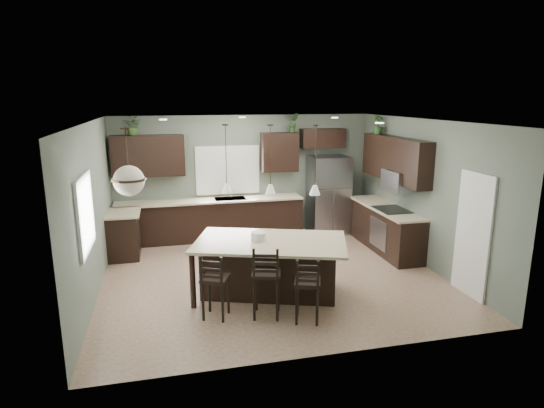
{
  "coord_description": "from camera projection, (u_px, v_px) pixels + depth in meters",
  "views": [
    {
      "loc": [
        -1.81,
        -7.63,
        3.2
      ],
      "look_at": [
        0.1,
        0.4,
        1.25
      ],
      "focal_mm": 30.0,
      "sensor_mm": 36.0,
      "label": 1
    }
  ],
  "objects": [
    {
      "name": "bar_stool_right",
      "position": [
        307.0,
        289.0,
        6.55
      ],
      "size": [
        0.47,
        0.47,
        1.0
      ],
      "primitive_type": "cube",
      "rotation": [
        0.0,
        0.0,
        -0.33
      ],
      "color": "black",
      "rests_on": "ground"
    },
    {
      "name": "bar_stool_left",
      "position": [
        215.0,
        285.0,
        6.66
      ],
      "size": [
        0.5,
        0.5,
        1.01
      ],
      "primitive_type": "cube",
      "rotation": [
        0.0,
        0.0,
        -0.42
      ],
      "color": "black",
      "rests_on": "ground"
    },
    {
      "name": "left_return_cabs",
      "position": [
        124.0,
        235.0,
        9.26
      ],
      "size": [
        0.6,
        0.9,
        0.9
      ],
      "primitive_type": "cube",
      "color": "black",
      "rests_on": "ground"
    },
    {
      "name": "kitchen_island",
      "position": [
        270.0,
        268.0,
        7.47
      ],
      "size": [
        2.74,
        2.09,
        0.92
      ],
      "primitive_type": "cube",
      "rotation": [
        0.0,
        0.0,
        -0.33
      ],
      "color": "black",
      "rests_on": "ground"
    },
    {
      "name": "faucet",
      "position": [
        230.0,
        193.0,
        10.3
      ],
      "size": [
        0.02,
        0.02,
        0.28
      ],
      "primitive_type": "cylinder",
      "color": "silver",
      "rests_on": "back_countertop"
    },
    {
      "name": "refrigerator",
      "position": [
        328.0,
        195.0,
        10.8
      ],
      "size": [
        0.9,
        0.74,
        1.85
      ],
      "primitive_type": "cube",
      "color": "gray",
      "rests_on": "ground"
    },
    {
      "name": "plant_back_left",
      "position": [
        133.0,
        126.0,
        9.64
      ],
      "size": [
        0.47,
        0.44,
        0.41
      ],
      "primitive_type": "imported",
      "rotation": [
        0.0,
        0.0,
        -0.39
      ],
      "color": "#2F5224",
      "rests_on": "back_upper_left"
    },
    {
      "name": "bar_stool_center",
      "position": [
        267.0,
        281.0,
        6.69
      ],
      "size": [
        0.52,
        0.52,
        1.12
      ],
      "primitive_type": "cube",
      "rotation": [
        0.0,
        0.0,
        -0.29
      ],
      "color": "black",
      "rests_on": "ground"
    },
    {
      "name": "sink_inset",
      "position": [
        230.0,
        199.0,
        10.36
      ],
      "size": [
        0.7,
        0.45,
        0.01
      ],
      "primitive_type": "cube",
      "color": "gray",
      "rests_on": "back_countertop"
    },
    {
      "name": "pendant_right",
      "position": [
        316.0,
        160.0,
        6.99
      ],
      "size": [
        0.17,
        0.17,
        1.1
      ],
      "primitive_type": null,
      "color": "silver",
      "rests_on": "room_shell"
    },
    {
      "name": "window_left",
      "position": [
        84.0,
        214.0,
        6.58
      ],
      "size": [
        0.02,
        1.1,
        1.0
      ],
      "primitive_type": "cube",
      "color": "white",
      "rests_on": "room_shell"
    },
    {
      "name": "ground",
      "position": [
        272.0,
        275.0,
        8.37
      ],
      "size": [
        6.0,
        6.0,
        0.0
      ],
      "primitive_type": "plane",
      "color": "#9E8466",
      "rests_on": "ground"
    },
    {
      "name": "back_lower_cabs",
      "position": [
        211.0,
        220.0,
        10.39
      ],
      "size": [
        4.2,
        0.6,
        0.9
      ],
      "primitive_type": "cube",
      "color": "black",
      "rests_on": "ground"
    },
    {
      "name": "fridge_header",
      "position": [
        323.0,
        138.0,
        10.71
      ],
      "size": [
        1.05,
        0.34,
        0.45
      ],
      "primitive_type": "cube",
      "color": "black",
      "rests_on": "room_shell"
    },
    {
      "name": "pantry_door",
      "position": [
        473.0,
        235.0,
        7.34
      ],
      "size": [
        0.04,
        0.82,
        2.04
      ],
      "primitive_type": "cube",
      "color": "white",
      "rests_on": "ground"
    },
    {
      "name": "microwave",
      "position": [
        398.0,
        180.0,
        9.21
      ],
      "size": [
        0.4,
        0.75,
        0.4
      ],
      "primitive_type": "cube",
      "color": "gray",
      "rests_on": "right_upper_cabs"
    },
    {
      "name": "cooktop",
      "position": [
        392.0,
        210.0,
        9.32
      ],
      "size": [
        0.58,
        0.75,
        0.02
      ],
      "primitive_type": "cube",
      "color": "black",
      "rests_on": "right_countertop"
    },
    {
      "name": "chandelier",
      "position": [
        128.0,
        162.0,
        6.33
      ],
      "size": [
        0.47,
        0.47,
        0.97
      ],
      "primitive_type": null,
      "color": "beige",
      "rests_on": "room_shell"
    },
    {
      "name": "left_return_countertop",
      "position": [
        123.0,
        213.0,
        9.16
      ],
      "size": [
        0.66,
        0.96,
        0.04
      ],
      "primitive_type": "cube",
      "color": "beige",
      "rests_on": "left_return_cabs"
    },
    {
      "name": "back_upper_right",
      "position": [
        280.0,
        152.0,
        10.54
      ],
      "size": [
        0.85,
        0.34,
        0.9
      ],
      "primitive_type": "cube",
      "color": "black",
      "rests_on": "room_shell"
    },
    {
      "name": "plant_back_right",
      "position": [
        293.0,
        123.0,
        10.43
      ],
      "size": [
        0.26,
        0.21,
        0.45
      ],
      "primitive_type": "imported",
      "rotation": [
        0.0,
        0.0,
        0.07
      ],
      "color": "#294A20",
      "rests_on": "back_upper_right"
    },
    {
      "name": "plant_right_wall",
      "position": [
        378.0,
        125.0,
        9.97
      ],
      "size": [
        0.27,
        0.27,
        0.4
      ],
      "primitive_type": "imported",
      "rotation": [
        0.0,
        0.0,
        -0.26
      ],
      "color": "#2D5726",
      "rests_on": "right_upper_cabs"
    },
    {
      "name": "back_countertop",
      "position": [
        210.0,
        200.0,
        10.26
      ],
      "size": [
        4.2,
        0.66,
        0.04
      ],
      "primitive_type": "cube",
      "color": "beige",
      "rests_on": "back_lower_cabs"
    },
    {
      "name": "pendant_center",
      "position": [
        270.0,
        160.0,
        7.06
      ],
      "size": [
        0.17,
        0.17,
        1.1
      ],
      "primitive_type": null,
      "color": "silver",
      "rests_on": "room_shell"
    },
    {
      "name": "right_lower_cabs",
      "position": [
        385.0,
        229.0,
        9.7
      ],
      "size": [
        0.6,
        2.35,
        0.9
      ],
      "primitive_type": "cube",
      "color": "black",
      "rests_on": "ground"
    },
    {
      "name": "window_back",
      "position": [
        228.0,
        170.0,
        10.51
      ],
      "size": [
        1.35,
        0.02,
        1.0
      ],
      "primitive_type": "cube",
      "color": "white",
      "rests_on": "room_shell"
    },
    {
      "name": "right_countertop",
      "position": [
        385.0,
        208.0,
        9.59
      ],
      "size": [
        0.66,
        2.35,
        0.04
      ],
      "primitive_type": "cube",
      "color": "beige",
      "rests_on": "right_lower_cabs"
    },
    {
      "name": "back_upper_left",
      "position": [
        148.0,
        156.0,
        9.88
      ],
      "size": [
        1.55,
        0.34,
        0.9
      ],
      "primitive_type": "cube",
      "color": "black",
      "rests_on": "room_shell"
    },
    {
      "name": "pendant_left",
      "position": [
        226.0,
        159.0,
        7.12
      ],
      "size": [
        0.17,
        0.17,
        1.1
      ],
      "primitive_type": null,
      "color": "silver",
      "rests_on": "room_shell"
    },
    {
      "name": "serving_dish",
      "position": [
        258.0,
        236.0,
        7.37
      ],
      "size": [
        0.24,
        0.24,
        0.14
      ],
      "primitive_type": "cylinder",
      "color": "silver",
      "rests_on": "kitchen_island"
    },
    {
      "name": "right_upper_cabs",
      "position": [
        395.0,
        159.0,
        9.38
      ],
      "size": [
        0.34,
        2.35,
        0.9
      ],
      "primitive_type": "cube",
      "color": "black",
      "rests_on": "room_shell"
    },
    {
      "name": "room_shell",
      "position": [
        272.0,
        185.0,
        7.98
      ],
      "size": [
        6.0,
        6.0,
        6.0
      ],
      "color": "#5D6A5C",
      "rests_on": "ground"
    },
    {
      "name": "wall_oven_front",
      "position": [
        378.0,
        234.0,
        9.37
      ],
      "size": [
        0.01,
        0.72,
        0.6
      ],
      "primitive_type": "cube",
      "color": "gray",
      "rests_on": "right_lower_cabs"
    }
  ]
}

